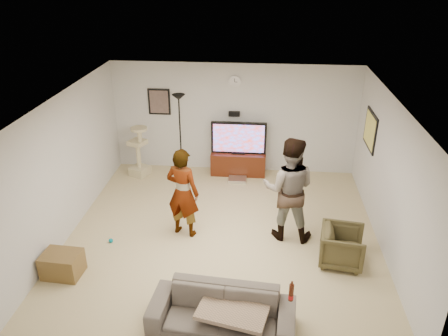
# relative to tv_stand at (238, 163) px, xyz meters

# --- Properties ---
(floor) EXTENTS (5.50, 5.50, 0.02)m
(floor) POSITION_rel_tv_stand_xyz_m (-0.12, -2.50, -0.27)
(floor) COLOR tan
(floor) RESTS_ON ground
(ceiling) EXTENTS (5.50, 5.50, 0.02)m
(ceiling) POSITION_rel_tv_stand_xyz_m (-0.12, -2.50, 2.25)
(ceiling) COLOR white
(ceiling) RESTS_ON wall_back
(wall_back) EXTENTS (5.50, 0.04, 2.50)m
(wall_back) POSITION_rel_tv_stand_xyz_m (-0.12, 0.25, 0.99)
(wall_back) COLOR silver
(wall_back) RESTS_ON floor
(wall_front) EXTENTS (5.50, 0.04, 2.50)m
(wall_front) POSITION_rel_tv_stand_xyz_m (-0.12, -5.25, 0.99)
(wall_front) COLOR silver
(wall_front) RESTS_ON floor
(wall_left) EXTENTS (0.04, 5.50, 2.50)m
(wall_left) POSITION_rel_tv_stand_xyz_m (-2.87, -2.50, 0.99)
(wall_left) COLOR silver
(wall_left) RESTS_ON floor
(wall_right) EXTENTS (0.04, 5.50, 2.50)m
(wall_right) POSITION_rel_tv_stand_xyz_m (2.63, -2.50, 0.99)
(wall_right) COLOR silver
(wall_right) RESTS_ON floor
(wall_clock) EXTENTS (0.26, 0.04, 0.26)m
(wall_clock) POSITION_rel_tv_stand_xyz_m (-0.12, 0.22, 1.84)
(wall_clock) COLOR white
(wall_clock) RESTS_ON wall_back
(wall_speaker) EXTENTS (0.25, 0.10, 0.10)m
(wall_speaker) POSITION_rel_tv_stand_xyz_m (-0.12, 0.19, 1.12)
(wall_speaker) COLOR black
(wall_speaker) RESTS_ON wall_back
(picture_back) EXTENTS (0.42, 0.03, 0.52)m
(picture_back) POSITION_rel_tv_stand_xyz_m (-1.82, 0.23, 1.34)
(picture_back) COLOR brown
(picture_back) RESTS_ON wall_back
(picture_right) EXTENTS (0.03, 0.78, 0.62)m
(picture_right) POSITION_rel_tv_stand_xyz_m (2.61, -0.90, 1.24)
(picture_right) COLOR #EEDB5F
(picture_right) RESTS_ON wall_right
(tv_stand) EXTENTS (1.24, 0.45, 0.52)m
(tv_stand) POSITION_rel_tv_stand_xyz_m (0.00, 0.00, 0.00)
(tv_stand) COLOR #3F180A
(tv_stand) RESTS_ON floor
(console_box) EXTENTS (0.40, 0.30, 0.07)m
(console_box) POSITION_rel_tv_stand_xyz_m (0.01, -0.40, -0.22)
(console_box) COLOR silver
(console_box) RESTS_ON floor
(tv) EXTENTS (1.24, 0.08, 0.73)m
(tv) POSITION_rel_tv_stand_xyz_m (0.00, 0.00, 0.63)
(tv) COLOR black
(tv) RESTS_ON tv_stand
(tv_screen) EXTENTS (1.14, 0.01, 0.65)m
(tv_screen) POSITION_rel_tv_stand_xyz_m (0.00, -0.04, 0.63)
(tv_screen) COLOR #4770F3
(tv_screen) RESTS_ON tv
(floor_lamp) EXTENTS (0.32, 0.32, 1.94)m
(floor_lamp) POSITION_rel_tv_stand_xyz_m (-1.26, -0.33, 0.71)
(floor_lamp) COLOR black
(floor_lamp) RESTS_ON floor
(cat_tree) EXTENTS (0.50, 0.50, 1.18)m
(cat_tree) POSITION_rel_tv_stand_xyz_m (-2.25, -0.29, 0.33)
(cat_tree) COLOR #BFB489
(cat_tree) RESTS_ON floor
(person_left) EXTENTS (0.70, 0.56, 1.66)m
(person_left) POSITION_rel_tv_stand_xyz_m (-0.82, -2.53, 0.57)
(person_left) COLOR #B0AEC0
(person_left) RESTS_ON floor
(person_right) EXTENTS (0.99, 0.81, 1.88)m
(person_right) POSITION_rel_tv_stand_xyz_m (1.01, -2.44, 0.68)
(person_right) COLOR #2A5C98
(person_right) RESTS_ON floor
(sofa) EXTENTS (1.98, 0.90, 0.56)m
(sofa) POSITION_rel_tv_stand_xyz_m (0.08, -4.74, 0.02)
(sofa) COLOR #595149
(sofa) RESTS_ON floor
(throw_blanket) EXTENTS (1.03, 0.88, 0.06)m
(throw_blanket) POSITION_rel_tv_stand_xyz_m (0.24, -4.74, 0.12)
(throw_blanket) COLOR tan
(throw_blanket) RESTS_ON sofa
(beer_bottle) EXTENTS (0.06, 0.06, 0.25)m
(beer_bottle) POSITION_rel_tv_stand_xyz_m (0.97, -4.74, 0.43)
(beer_bottle) COLOR #451A0C
(beer_bottle) RESTS_ON sofa
(armchair) EXTENTS (0.78, 0.76, 0.63)m
(armchair) POSITION_rel_tv_stand_xyz_m (1.88, -3.15, 0.06)
(armchair) COLOR #433C22
(armchair) RESTS_ON floor
(side_table) EXTENTS (0.61, 0.48, 0.39)m
(side_table) POSITION_rel_tv_stand_xyz_m (-2.52, -3.86, -0.06)
(side_table) COLOR brown
(side_table) RESTS_ON floor
(toy_ball) EXTENTS (0.08, 0.08, 0.08)m
(toy_ball) POSITION_rel_tv_stand_xyz_m (-2.06, -2.95, -0.22)
(toy_ball) COLOR #017990
(toy_ball) RESTS_ON floor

